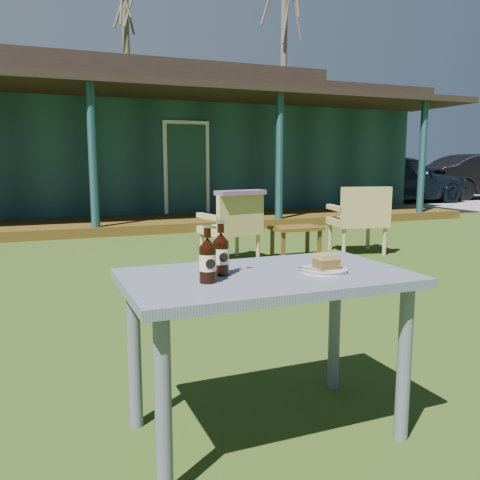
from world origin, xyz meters
name	(u,v)px	position (x,y,z in m)	size (l,w,h in m)	color
ground	(173,325)	(0.00, 0.00, 0.00)	(80.00, 80.00, 0.00)	#334916
pavilion	(71,144)	(0.00, 9.39, 1.61)	(15.80, 8.30, 3.45)	#17383C
gravel_strip	(438,201)	(10.50, 8.50, 0.01)	(9.00, 6.00, 0.02)	gray
tree_mid	(127,75)	(3.00, 18.50, 4.75)	(0.28, 0.28, 9.50)	brown
tree_right	(284,61)	(9.50, 17.00, 5.50)	(0.28, 0.28, 11.00)	brown
car_near	(396,178)	(8.80, 8.41, 0.72)	(1.70, 4.23, 1.44)	black
cafe_table	(267,297)	(0.00, -1.60, 0.62)	(1.20, 0.70, 0.72)	slate
plate	(324,270)	(0.24, -1.66, 0.73)	(0.20, 0.20, 0.01)	silver
cake_slice	(326,261)	(0.25, -1.66, 0.77)	(0.09, 0.09, 0.06)	#513E1A
fork	(312,270)	(0.17, -1.67, 0.74)	(0.01, 0.14, 0.00)	silver
cola_bottle_near	(221,254)	(-0.19, -1.56, 0.81)	(0.07, 0.07, 0.23)	black
cola_bottle_far	(208,260)	(-0.28, -1.66, 0.81)	(0.07, 0.07, 0.23)	black
bottle_cap	(249,268)	(-0.03, -1.49, 0.72)	(0.03, 0.03, 0.01)	silver
armchair_left	(233,224)	(1.28, 2.07, 0.46)	(0.70, 0.67, 0.81)	tan
armchair_right	(360,216)	(3.01, 1.97, 0.49)	(0.76, 0.73, 0.88)	tan
floral_throw	(241,192)	(1.31, 1.91, 0.84)	(0.60, 0.20, 0.05)	#6F4A77
side_table	(296,231)	(2.08, 1.98, 0.34)	(0.60, 0.40, 0.40)	#543C14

